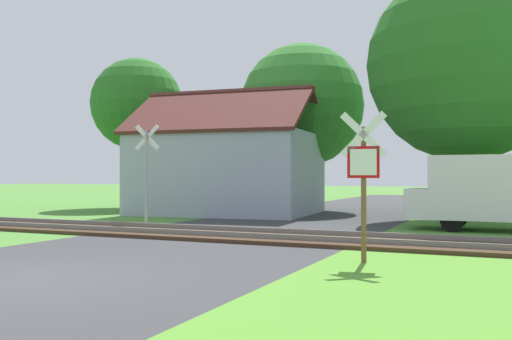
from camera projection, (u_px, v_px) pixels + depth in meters
ground_plane at (17, 281)px, 8.83m from camera, size 160.00×160.00×0.00m
road_asphalt at (102, 263)px, 10.66m from camera, size 7.31×80.00×0.01m
rail_track at (224, 235)px, 15.25m from camera, size 60.00×2.60×0.22m
stop_sign_near at (364, 174)px, 10.73m from camera, size 0.87×0.20×2.86m
crossing_sign_far at (146, 167)px, 19.21m from camera, size 0.87×0.20×3.37m
house at (229, 170)px, 24.70m from camera, size 8.05×6.88×5.39m
tree_center at (302, 105)px, 27.06m from camera, size 5.84×5.84×7.90m
tree_left at (137, 104)px, 29.69m from camera, size 4.75×4.75×7.74m
tree_right at (466, 64)px, 20.76m from camera, size 7.14×7.14×9.30m
mail_truck at (499, 189)px, 16.78m from camera, size 4.90×1.91×2.24m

